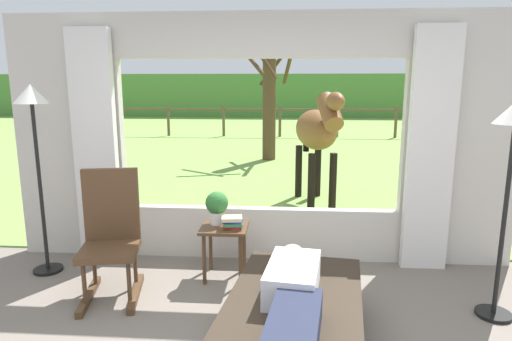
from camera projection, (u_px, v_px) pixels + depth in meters
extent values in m
cube|color=beige|center=(70.00, 139.00, 4.65)|extent=(1.15, 0.12, 2.55)
cube|color=beige|center=(461.00, 142.00, 4.35)|extent=(1.15, 0.12, 2.55)
cube|color=beige|center=(259.00, 233.00, 4.70)|extent=(2.90, 0.12, 0.55)
cube|color=beige|center=(259.00, 35.00, 4.30)|extent=(2.90, 0.12, 0.45)
cube|color=silver|center=(96.00, 148.00, 4.50)|extent=(0.44, 0.10, 2.40)
cube|color=silver|center=(430.00, 152.00, 4.26)|extent=(0.44, 0.10, 2.40)
cube|color=#759E47|center=(280.00, 137.00, 15.41)|extent=(36.00, 21.68, 0.02)
cube|color=#4D823A|center=(284.00, 96.00, 24.80)|extent=(36.00, 2.00, 2.40)
cube|color=#2D2319|center=(293.00, 316.00, 2.90)|extent=(1.11, 1.80, 0.18)
cube|color=silver|center=(293.00, 279.00, 3.00)|extent=(0.42, 0.64, 0.22)
cube|color=#1E2338|center=(294.00, 329.00, 2.43)|extent=(0.37, 0.71, 0.18)
sphere|color=tan|center=(293.00, 257.00, 3.38)|extent=(0.20, 0.20, 0.20)
cube|color=#4C331E|center=(109.00, 251.00, 3.75)|extent=(0.57, 0.57, 0.06)
cube|color=#4C331E|center=(112.00, 206.00, 3.89)|extent=(0.48, 0.16, 0.68)
cube|color=#4C331E|center=(89.00, 296.00, 3.80)|extent=(0.20, 0.68, 0.06)
cube|color=#4C331E|center=(136.00, 293.00, 3.85)|extent=(0.20, 0.68, 0.06)
cylinder|color=#4C331E|center=(84.00, 283.00, 3.59)|extent=(0.04, 0.04, 0.38)
cylinder|color=#4C331E|center=(129.00, 281.00, 3.64)|extent=(0.04, 0.04, 0.38)
cylinder|color=#4C331E|center=(94.00, 265.00, 3.94)|extent=(0.04, 0.04, 0.38)
cylinder|color=#4C331E|center=(135.00, 263.00, 3.99)|extent=(0.04, 0.04, 0.38)
cube|color=#4C331E|center=(225.00, 227.00, 4.15)|extent=(0.44, 0.44, 0.03)
cylinder|color=#4C331E|center=(204.00, 259.00, 4.05)|extent=(0.04, 0.04, 0.49)
cylinder|color=#4C331E|center=(240.00, 261.00, 4.03)|extent=(0.04, 0.04, 0.49)
cylinder|color=#4C331E|center=(211.00, 246.00, 4.38)|extent=(0.04, 0.04, 0.49)
cylinder|color=#4C331E|center=(244.00, 247.00, 4.36)|extent=(0.04, 0.04, 0.49)
cylinder|color=silver|center=(217.00, 218.00, 4.20)|extent=(0.14, 0.14, 0.12)
sphere|color=#2D6B2D|center=(217.00, 203.00, 4.17)|extent=(0.22, 0.22, 0.22)
cube|color=#B22D28|center=(232.00, 226.00, 4.09)|extent=(0.16, 0.14, 0.03)
cube|color=#337247|center=(233.00, 224.00, 4.07)|extent=(0.19, 0.15, 0.03)
cube|color=#23478C|center=(233.00, 221.00, 4.07)|extent=(0.19, 0.12, 0.02)
cube|color=beige|center=(232.00, 218.00, 4.06)|extent=(0.21, 0.17, 0.03)
cylinder|color=black|center=(48.00, 269.00, 4.38)|extent=(0.28, 0.28, 0.03)
cylinder|color=black|center=(40.00, 190.00, 4.22)|extent=(0.04, 0.04, 1.67)
cone|color=white|center=(31.00, 94.00, 4.04)|extent=(0.32, 0.32, 0.18)
cylinder|color=black|center=(493.00, 314.00, 3.54)|extent=(0.28, 0.28, 0.03)
cylinder|color=black|center=(504.00, 224.00, 3.39)|extent=(0.04, 0.04, 1.56)
ellipsoid|color=brown|center=(316.00, 130.00, 6.60)|extent=(0.80, 1.33, 0.60)
cylinder|color=brown|center=(330.00, 112.00, 5.88)|extent=(0.37, 0.64, 0.53)
ellipsoid|color=brown|center=(335.00, 101.00, 5.62)|extent=(0.29, 0.51, 0.24)
cube|color=black|center=(328.00, 109.00, 5.95)|extent=(0.16, 0.44, 0.32)
cylinder|color=black|center=(306.00, 135.00, 7.22)|extent=(0.12, 0.12, 0.55)
cylinder|color=black|center=(333.00, 182.00, 6.36)|extent=(0.11, 0.11, 0.85)
cylinder|color=black|center=(311.00, 183.00, 6.32)|extent=(0.11, 0.11, 0.85)
cylinder|color=black|center=(318.00, 171.00, 7.17)|extent=(0.11, 0.11, 0.85)
cylinder|color=black|center=(299.00, 171.00, 7.13)|extent=(0.11, 0.11, 0.85)
cylinder|color=#4C3823|center=(269.00, 104.00, 10.49)|extent=(0.32, 0.32, 2.72)
cylinder|color=#47331E|center=(289.00, 65.00, 10.37)|extent=(0.31, 1.08, 0.91)
cylinder|color=#47331E|center=(259.00, 52.00, 9.82)|extent=(0.89, 0.47, 1.24)
cylinder|color=#47331E|center=(278.00, 62.00, 10.75)|extent=(0.98, 0.47, 1.19)
cylinder|color=#47331E|center=(249.00, 58.00, 10.04)|extent=(0.80, 1.20, 0.85)
cylinder|color=brown|center=(61.00, 120.00, 15.88)|extent=(0.10, 0.10, 1.10)
cylinder|color=brown|center=(114.00, 120.00, 15.74)|extent=(0.10, 0.10, 1.10)
cylinder|color=brown|center=(168.00, 120.00, 15.59)|extent=(0.10, 0.10, 1.10)
cylinder|color=brown|center=(224.00, 121.00, 15.45)|extent=(0.10, 0.10, 1.10)
cylinder|color=brown|center=(280.00, 121.00, 15.30)|extent=(0.10, 0.10, 1.10)
cylinder|color=brown|center=(337.00, 121.00, 15.16)|extent=(0.10, 0.10, 1.10)
cylinder|color=brown|center=(396.00, 122.00, 15.01)|extent=(0.10, 0.10, 1.10)
cylinder|color=brown|center=(456.00, 122.00, 14.87)|extent=(0.10, 0.10, 1.10)
cube|color=brown|center=(280.00, 110.00, 15.22)|extent=(16.00, 0.06, 0.08)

